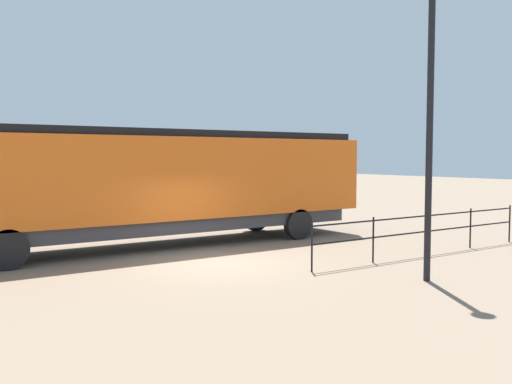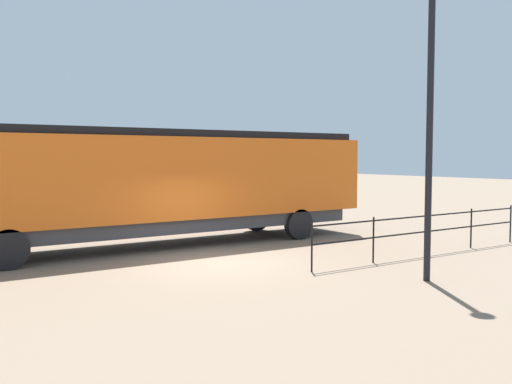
% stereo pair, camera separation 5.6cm
% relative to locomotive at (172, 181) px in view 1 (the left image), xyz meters
% --- Properties ---
extents(ground_plane, '(120.00, 120.00, 0.00)m').
position_rel_locomotive_xyz_m(ground_plane, '(3.69, -0.38, -2.18)').
color(ground_plane, '#84705B').
extents(locomotive, '(3.06, 15.30, 3.86)m').
position_rel_locomotive_xyz_m(locomotive, '(0.00, 0.00, 0.00)').
color(locomotive, orange).
rests_on(locomotive, ground_plane).
extents(lamp_post, '(0.45, 0.45, 7.27)m').
position_rel_locomotive_xyz_m(lamp_post, '(8.44, 2.68, 2.51)').
color(lamp_post, black).
rests_on(lamp_post, ground_plane).
extents(platform_fence, '(0.05, 9.05, 1.30)m').
position_rel_locomotive_xyz_m(platform_fence, '(6.08, 5.54, -1.34)').
color(platform_fence, black).
rests_on(platform_fence, ground_plane).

